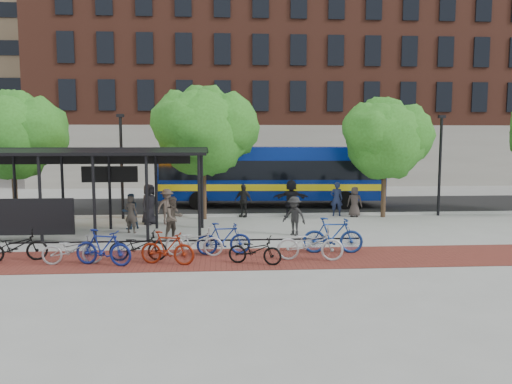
{
  "coord_description": "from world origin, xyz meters",
  "views": [
    {
      "loc": [
        -2.12,
        -21.12,
        3.97
      ],
      "look_at": [
        -0.62,
        0.7,
        1.6
      ],
      "focal_mm": 35.0,
      "sensor_mm": 36.0,
      "label": 1
    }
  ],
  "objects": [
    {
      "name": "lamp_post_left",
      "position": [
        -7.0,
        3.6,
        2.75
      ],
      "size": [
        0.35,
        0.2,
        5.12
      ],
      "color": "black",
      "rests_on": "ground"
    },
    {
      "name": "bike_8",
      "position": [
        -1.1,
        -5.73,
        0.45
      ],
      "size": [
        1.83,
        1.11,
        0.91
      ],
      "primitive_type": "imported",
      "rotation": [
        0.0,
        0.0,
        1.25
      ],
      "color": "black",
      "rests_on": "ground"
    },
    {
      "name": "bike_5",
      "position": [
        -3.85,
        -5.6,
        0.53
      ],
      "size": [
        1.84,
        0.93,
        1.06
      ],
      "primitive_type": "imported",
      "rotation": [
        0.0,
        0.0,
        1.31
      ],
      "color": "maroon",
      "rests_on": "ground"
    },
    {
      "name": "building_brick",
      "position": [
        10.0,
        26.0,
        10.0
      ],
      "size": [
        55.0,
        14.0,
        20.0
      ],
      "primitive_type": "cube",
      "color": "brown",
      "rests_on": "ground"
    },
    {
      "name": "pedestrian_1",
      "position": [
        -5.93,
        -0.15,
        0.79
      ],
      "size": [
        0.67,
        0.55,
        1.58
      ],
      "primitive_type": "imported",
      "rotation": [
        0.0,
        0.0,
        2.79
      ],
      "color": "#3D3631",
      "rests_on": "ground"
    },
    {
      "name": "pedestrian_5",
      "position": [
        1.35,
        3.56,
        0.95
      ],
      "size": [
        1.78,
        0.61,
        1.9
      ],
      "primitive_type": "imported",
      "rotation": [
        0.0,
        0.0,
        3.11
      ],
      "color": "black",
      "rests_on": "ground"
    },
    {
      "name": "bike_3",
      "position": [
        -5.83,
        -5.57,
        0.57
      ],
      "size": [
        1.98,
        1.08,
        1.15
      ],
      "primitive_type": "imported",
      "rotation": [
        0.0,
        0.0,
        1.27
      ],
      "color": "navy",
      "rests_on": "ground"
    },
    {
      "name": "pedestrian_4",
      "position": [
        -1.05,
        3.8,
        0.83
      ],
      "size": [
        1.04,
        0.86,
        1.66
      ],
      "primitive_type": "imported",
      "rotation": [
        0.0,
        0.0,
        5.72
      ],
      "color": "black",
      "rests_on": "ground"
    },
    {
      "name": "pedestrian_2",
      "position": [
        -6.13,
        0.8,
        0.78
      ],
      "size": [
        0.96,
        0.92,
        1.56
      ],
      "primitive_type": "imported",
      "rotation": [
        0.0,
        0.0,
        3.77
      ],
      "color": "#1E2F48",
      "rests_on": "ground"
    },
    {
      "name": "bike_7",
      "position": [
        -2.07,
        -4.38,
        0.56
      ],
      "size": [
        1.88,
        0.65,
        1.11
      ],
      "primitive_type": "imported",
      "rotation": [
        0.0,
        0.0,
        1.64
      ],
      "color": "navy",
      "rests_on": "ground"
    },
    {
      "name": "bike_2",
      "position": [
        -6.84,
        -5.36,
        0.49
      ],
      "size": [
        1.9,
        0.76,
        0.98
      ],
      "primitive_type": "imported",
      "rotation": [
        0.0,
        0.0,
        1.63
      ],
      "color": "#949496",
      "rests_on": "ground"
    },
    {
      "name": "brick_strip",
      "position": [
        -2.0,
        -5.0,
        0.0
      ],
      "size": [
        24.0,
        3.0,
        0.01
      ],
      "primitive_type": "cube",
      "color": "maroon",
      "rests_on": "ground"
    },
    {
      "name": "bike_4",
      "position": [
        -4.85,
        -5.01,
        0.49
      ],
      "size": [
        1.86,
        0.65,
        0.98
      ],
      "primitive_type": "imported",
      "rotation": [
        0.0,
        0.0,
        1.57
      ],
      "color": "black",
      "rests_on": "ground"
    },
    {
      "name": "curb",
      "position": [
        0.0,
        4.0,
        0.06
      ],
      "size": [
        160.0,
        0.25,
        0.12
      ],
      "primitive_type": "cube",
      "color": "#B7B7B2",
      "rests_on": "ground"
    },
    {
      "name": "tree_b",
      "position": [
        -2.9,
        3.35,
        4.46
      ],
      "size": [
        5.15,
        4.2,
        6.47
      ],
      "color": "#382619",
      "rests_on": "ground"
    },
    {
      "name": "building_tower",
      "position": [
        -16.0,
        40.0,
        15.0
      ],
      "size": [
        22.0,
        22.0,
        30.0
      ],
      "primitive_type": "cube",
      "color": "#7A664C",
      "rests_on": "ground"
    },
    {
      "name": "asphalt_street",
      "position": [
        0.0,
        8.0,
        0.01
      ],
      "size": [
        160.0,
        8.0,
        0.01
      ],
      "primitive_type": "cube",
      "color": "black",
      "rests_on": "ground"
    },
    {
      "name": "bike_0",
      "position": [
        -8.75,
        -4.93,
        0.51
      ],
      "size": [
        2.06,
        1.3,
        1.02
      ],
      "primitive_type": "imported",
      "rotation": [
        0.0,
        0.0,
        1.92
      ],
      "color": "black",
      "rests_on": "ground"
    },
    {
      "name": "lamp_post_right",
      "position": [
        9.0,
        3.6,
        2.75
      ],
      "size": [
        0.35,
        0.2,
        5.12
      ],
      "color": "black",
      "rests_on": "ground"
    },
    {
      "name": "pedestrian_8",
      "position": [
        -4.02,
        -1.5,
        0.84
      ],
      "size": [
        1.03,
        1.02,
        1.68
      ],
      "primitive_type": "imported",
      "rotation": [
        0.0,
        0.0,
        0.74
      ],
      "color": "#4B4238",
      "rests_on": "ground"
    },
    {
      "name": "pedestrian_7",
      "position": [
        3.72,
        3.8,
        0.87
      ],
      "size": [
        0.67,
        0.47,
        1.75
      ],
      "primitive_type": "imported",
      "rotation": [
        0.0,
        0.0,
        3.05
      ],
      "color": "#1D2544",
      "rests_on": "ground"
    },
    {
      "name": "bike_11",
      "position": [
        1.69,
        -4.41,
        0.63
      ],
      "size": [
        2.13,
        0.75,
        1.25
      ],
      "primitive_type": "imported",
      "rotation": [
        0.0,
        0.0,
        1.49
      ],
      "color": "navy",
      "rests_on": "ground"
    },
    {
      "name": "bus",
      "position": [
        0.74,
        7.72,
        1.98
      ],
      "size": [
        12.94,
        3.59,
        3.46
      ],
      "rotation": [
        0.0,
        0.0,
        -0.06
      ],
      "color": "navy",
      "rests_on": "ground"
    },
    {
      "name": "ground",
      "position": [
        0.0,
        0.0,
        0.0
      ],
      "size": [
        160.0,
        160.0,
        0.0
      ],
      "primitive_type": "plane",
      "color": "#9E9E99",
      "rests_on": "ground"
    },
    {
      "name": "tree_c",
      "position": [
        6.09,
        3.35,
        4.05
      ],
      "size": [
        4.66,
        3.8,
        5.92
      ],
      "color": "#382619",
      "rests_on": "ground"
    },
    {
      "name": "bike_10",
      "position": [
        0.73,
        -5.37,
        0.57
      ],
      "size": [
        2.24,
        1.07,
        1.13
      ],
      "primitive_type": "imported",
      "rotation": [
        0.0,
        0.0,
        1.42
      ],
      "color": "#B5B5B8",
      "rests_on": "ground"
    },
    {
      "name": "pedestrian_0",
      "position": [
        -5.48,
        1.95,
        0.93
      ],
      "size": [
        1.02,
        1.09,
        1.87
      ],
      "primitive_type": "imported",
      "rotation": [
        0.0,
        0.0,
        0.94
      ],
      "color": "black",
      "rests_on": "ground"
    },
    {
      "name": "pedestrian_9",
      "position": [
        0.82,
        -1.14,
        0.8
      ],
      "size": [
        1.18,
        1.11,
        1.6
      ],
      "primitive_type": "imported",
      "rotation": [
        0.0,
        0.0,
        5.62
      ],
      "color": "black",
      "rests_on": "ground"
    },
    {
      "name": "tree_a",
      "position": [
        -11.91,
        3.35,
        4.24
      ],
      "size": [
        4.9,
        4.0,
        6.18
      ],
      "color": "#382619",
      "rests_on": "ground"
    },
    {
      "name": "bike_rack_rail",
      "position": [
        -3.3,
        -4.1,
        0.0
      ],
      "size": [
        12.0,
        0.05,
        0.95
      ],
      "primitive_type": "cube",
      "color": "black",
      "rests_on": "ground"
    },
    {
      "name": "bus_shelter",
      "position": [
        -8.13,
        -0.48,
        3.0
      ],
      "size": [
        10.6,
        3.07,
        3.6
      ],
      "color": "black",
      "rests_on": "ground"
    },
    {
      "name": "pedestrian_3",
      "position": [
        -4.66,
        1.94,
        0.82
      ],
      "size": [
        1.22,
        1.09,
        1.64
      ],
      "primitive_type": "imported",
      "rotation": [
        0.0,
        0.0,
        0.58
      ],
      "color": "brown",
      "rests_on": "ground"
    },
    {
      "name": "bike_6",
      "position": [
        -3.08,
        -4.51,
        0.52
      ],
      "size": [
        2.02,
        0.86,
        1.03
      ],
      "primitive_type": "imported",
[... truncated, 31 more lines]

